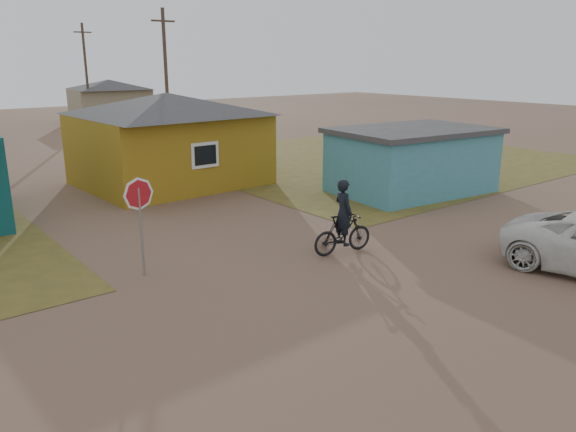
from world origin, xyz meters
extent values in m
plane|color=brown|center=(0.00, 0.00, 0.00)|extent=(120.00, 120.00, 0.00)
cube|color=brown|center=(14.00, 13.00, 0.01)|extent=(20.00, 18.00, 0.00)
cube|color=olive|center=(2.50, 14.00, 1.50)|extent=(7.21, 6.24, 3.00)
pyramid|color=#323234|center=(2.50, 14.00, 3.45)|extent=(7.72, 6.76, 0.90)
cube|color=silver|center=(2.50, 10.97, 1.65)|extent=(1.20, 0.06, 1.00)
cube|color=black|center=(2.50, 10.94, 1.65)|extent=(0.95, 0.04, 0.75)
cube|color=teal|center=(9.50, 6.50, 1.20)|extent=(6.39, 4.61, 2.40)
cube|color=#323234|center=(9.50, 6.50, 2.50)|extent=(6.71, 4.93, 0.20)
cube|color=gray|center=(10.00, 40.00, 1.40)|extent=(6.41, 5.50, 2.80)
pyramid|color=#323234|center=(10.00, 40.00, 3.20)|extent=(6.95, 6.05, 0.80)
cylinder|color=#49362C|center=(6.50, 22.00, 4.00)|extent=(0.20, 0.20, 8.00)
cube|color=#49362C|center=(6.50, 22.00, 7.30)|extent=(1.40, 0.10, 0.10)
cylinder|color=#49362C|center=(7.50, 38.00, 4.00)|extent=(0.20, 0.20, 8.00)
cube|color=#49362C|center=(7.50, 38.00, 7.30)|extent=(1.40, 0.10, 0.10)
cylinder|color=gray|center=(-3.05, 4.55, 1.13)|extent=(0.07, 0.07, 2.26)
imported|color=black|center=(2.03, 2.68, 0.56)|extent=(1.92, 0.81, 1.12)
imported|color=black|center=(2.03, 2.68, 1.19)|extent=(0.54, 0.73, 1.84)
camera|label=1|loc=(-8.39, -8.07, 5.24)|focal=35.00mm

